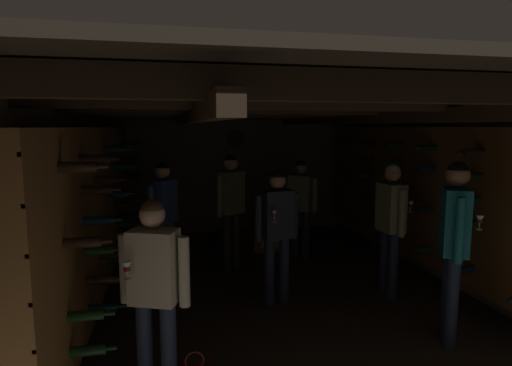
{
  "coord_description": "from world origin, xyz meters",
  "views": [
    {
      "loc": [
        -1.29,
        -4.83,
        2.06
      ],
      "look_at": [
        -0.19,
        0.27,
        1.35
      ],
      "focal_mm": 29.3,
      "sensor_mm": 36.0,
      "label": 1
    }
  ],
  "objects_px": {
    "person_guest_mid_right": "(391,218)",
    "person_guest_far_left": "(163,211)",
    "person_guest_near_right": "(454,234)",
    "wine_crate_stack": "(268,232)",
    "person_host_center": "(277,225)",
    "display_bottle": "(275,207)",
    "person_guest_rear_center": "(231,201)",
    "person_guest_near_left": "(154,283)",
    "person_guest_far_right": "(300,201)"
  },
  "relations": [
    {
      "from": "wine_crate_stack",
      "to": "person_guest_near_left",
      "type": "xyz_separation_m",
      "value": [
        -1.73,
        -3.59,
        0.62
      ]
    },
    {
      "from": "wine_crate_stack",
      "to": "person_guest_far_right",
      "type": "xyz_separation_m",
      "value": [
        0.39,
        -0.55,
        0.62
      ]
    },
    {
      "from": "wine_crate_stack",
      "to": "display_bottle",
      "type": "distance_m",
      "value": 0.45
    },
    {
      "from": "person_guest_far_right",
      "to": "person_guest_near_right",
      "type": "xyz_separation_m",
      "value": [
        0.59,
        -2.76,
        0.14
      ]
    },
    {
      "from": "display_bottle",
      "to": "person_guest_near_right",
      "type": "bearing_deg",
      "value": -75.42
    },
    {
      "from": "person_guest_far_right",
      "to": "person_guest_mid_right",
      "type": "height_order",
      "value": "person_guest_mid_right"
    },
    {
      "from": "wine_crate_stack",
      "to": "person_guest_rear_center",
      "type": "height_order",
      "value": "person_guest_rear_center"
    },
    {
      "from": "person_guest_rear_center",
      "to": "person_guest_near_right",
      "type": "height_order",
      "value": "person_guest_near_right"
    },
    {
      "from": "person_guest_far_right",
      "to": "person_guest_rear_center",
      "type": "distance_m",
      "value": 1.17
    },
    {
      "from": "person_guest_mid_right",
      "to": "person_guest_near_left",
      "type": "xyz_separation_m",
      "value": [
        -2.72,
        -1.42,
        -0.06
      ]
    },
    {
      "from": "person_guest_rear_center",
      "to": "person_guest_near_left",
      "type": "relative_size",
      "value": 1.08
    },
    {
      "from": "display_bottle",
      "to": "person_guest_rear_center",
      "type": "height_order",
      "value": "person_guest_rear_center"
    },
    {
      "from": "person_guest_near_right",
      "to": "person_guest_near_left",
      "type": "xyz_separation_m",
      "value": [
        -2.71,
        -0.29,
        -0.15
      ]
    },
    {
      "from": "display_bottle",
      "to": "person_guest_near_right",
      "type": "xyz_separation_m",
      "value": [
        0.85,
        -3.28,
        0.33
      ]
    },
    {
      "from": "person_guest_far_right",
      "to": "person_guest_near_right",
      "type": "height_order",
      "value": "person_guest_near_right"
    },
    {
      "from": "person_guest_mid_right",
      "to": "person_guest_near_right",
      "type": "bearing_deg",
      "value": -90.34
    },
    {
      "from": "wine_crate_stack",
      "to": "person_host_center",
      "type": "distance_m",
      "value": 2.24
    },
    {
      "from": "person_host_center",
      "to": "person_guest_near_left",
      "type": "height_order",
      "value": "person_host_center"
    },
    {
      "from": "display_bottle",
      "to": "person_guest_near_left",
      "type": "bearing_deg",
      "value": -117.45
    },
    {
      "from": "person_host_center",
      "to": "person_guest_far_left",
      "type": "relative_size",
      "value": 0.98
    },
    {
      "from": "wine_crate_stack",
      "to": "person_guest_rear_center",
      "type": "bearing_deg",
      "value": -131.31
    },
    {
      "from": "person_host_center",
      "to": "person_guest_near_left",
      "type": "distance_m",
      "value": 1.99
    },
    {
      "from": "person_guest_far_right",
      "to": "person_guest_rear_center",
      "type": "relative_size",
      "value": 0.92
    },
    {
      "from": "display_bottle",
      "to": "person_guest_rear_center",
      "type": "distance_m",
      "value": 1.22
    },
    {
      "from": "wine_crate_stack",
      "to": "person_guest_near_left",
      "type": "distance_m",
      "value": 4.03
    },
    {
      "from": "person_guest_mid_right",
      "to": "person_guest_rear_center",
      "type": "height_order",
      "value": "person_guest_rear_center"
    },
    {
      "from": "wine_crate_stack",
      "to": "person_guest_far_left",
      "type": "xyz_separation_m",
      "value": [
        -1.68,
        -1.11,
        0.66
      ]
    },
    {
      "from": "wine_crate_stack",
      "to": "person_guest_mid_right",
      "type": "relative_size",
      "value": 0.37
    },
    {
      "from": "person_guest_mid_right",
      "to": "person_guest_far_left",
      "type": "relative_size",
      "value": 1.01
    },
    {
      "from": "person_host_center",
      "to": "person_guest_far_right",
      "type": "xyz_separation_m",
      "value": [
        0.79,
        1.56,
        -0.02
      ]
    },
    {
      "from": "wine_crate_stack",
      "to": "person_guest_far_left",
      "type": "distance_m",
      "value": 2.12
    },
    {
      "from": "person_guest_mid_right",
      "to": "person_guest_near_left",
      "type": "bearing_deg",
      "value": -152.45
    },
    {
      "from": "person_guest_far_right",
      "to": "person_guest_mid_right",
      "type": "distance_m",
      "value": 1.73
    },
    {
      "from": "person_guest_far_right",
      "to": "person_guest_far_left",
      "type": "height_order",
      "value": "person_guest_far_left"
    },
    {
      "from": "person_guest_mid_right",
      "to": "person_guest_far_left",
      "type": "height_order",
      "value": "person_guest_mid_right"
    },
    {
      "from": "person_guest_near_right",
      "to": "person_guest_far_left",
      "type": "distance_m",
      "value": 3.44
    },
    {
      "from": "person_host_center",
      "to": "person_guest_mid_right",
      "type": "relative_size",
      "value": 0.97
    },
    {
      "from": "person_guest_mid_right",
      "to": "wine_crate_stack",
      "type": "bearing_deg",
      "value": 114.39
    },
    {
      "from": "wine_crate_stack",
      "to": "person_guest_near_left",
      "type": "height_order",
      "value": "person_guest_near_left"
    },
    {
      "from": "wine_crate_stack",
      "to": "person_guest_rear_center",
      "type": "xyz_separation_m",
      "value": [
        -0.74,
        -0.84,
        0.71
      ]
    },
    {
      "from": "wine_crate_stack",
      "to": "person_host_center",
      "type": "xyz_separation_m",
      "value": [
        -0.4,
        -2.11,
        0.64
      ]
    },
    {
      "from": "person_guest_mid_right",
      "to": "person_guest_far_left",
      "type": "xyz_separation_m",
      "value": [
        -2.66,
        1.06,
        -0.01
      ]
    },
    {
      "from": "person_guest_far_right",
      "to": "person_guest_near_right",
      "type": "distance_m",
      "value": 2.82
    },
    {
      "from": "display_bottle",
      "to": "person_host_center",
      "type": "height_order",
      "value": "person_host_center"
    },
    {
      "from": "display_bottle",
      "to": "person_guest_far_right",
      "type": "xyz_separation_m",
      "value": [
        0.26,
        -0.53,
        0.18
      ]
    },
    {
      "from": "person_guest_far_right",
      "to": "display_bottle",
      "type": "bearing_deg",
      "value": 116.49
    },
    {
      "from": "person_host_center",
      "to": "person_guest_mid_right",
      "type": "distance_m",
      "value": 1.39
    },
    {
      "from": "person_guest_far_right",
      "to": "wine_crate_stack",
      "type": "bearing_deg",
      "value": 125.26
    },
    {
      "from": "wine_crate_stack",
      "to": "person_guest_mid_right",
      "type": "height_order",
      "value": "person_guest_mid_right"
    },
    {
      "from": "person_guest_near_right",
      "to": "display_bottle",
      "type": "bearing_deg",
      "value": 104.58
    }
  ]
}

